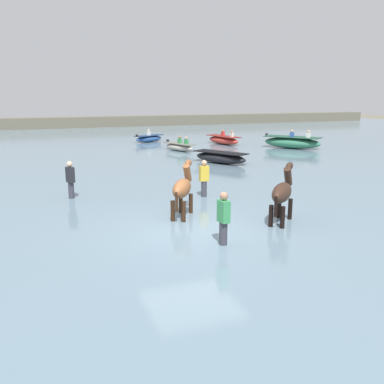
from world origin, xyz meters
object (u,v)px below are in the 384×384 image
object	(u,v)px
boat_distant_east	(292,142)
person_onlooker_right	(71,183)
horse_lead_dark_bay	(282,194)
boat_near_starboard	(223,140)
boat_distant_west	(179,147)
person_spectator_far	(223,222)
boat_mid_outer	(149,138)
boat_near_port	(220,158)
horse_trailing_chestnut	(183,189)
person_wading_mid	(204,181)

from	to	relation	value
boat_distant_east	person_onlooker_right	size ratio (longest dim) A/B	2.42
horse_lead_dark_bay	person_onlooker_right	distance (m)	7.39
horse_lead_dark_bay	boat_near_starboard	world-z (taller)	horse_lead_dark_bay
boat_distant_west	person_spectator_far	bearing A→B (deg)	-105.75
boat_mid_outer	boat_near_starboard	xyz separation A→B (m)	(4.78, -3.41, 0.05)
person_spectator_far	boat_distant_west	bearing A→B (deg)	74.25
boat_distant_east	person_spectator_far	bearing A→B (deg)	-128.97
boat_near_port	boat_mid_outer	size ratio (longest dim) A/B	1.24
horse_lead_dark_bay	boat_near_port	distance (m)	10.62
boat_distant_west	boat_distant_east	size ratio (longest dim) A/B	0.69
horse_trailing_chestnut	boat_distant_west	distance (m)	15.03
boat_near_starboard	boat_distant_west	world-z (taller)	boat_near_starboard
boat_near_starboard	boat_distant_east	size ratio (longest dim) A/B	0.86
boat_distant_east	person_onlooker_right	distance (m)	17.89
boat_near_starboard	boat_distant_west	distance (m)	4.86
boat_near_starboard	person_onlooker_right	world-z (taller)	person_onlooker_right
boat_mid_outer	boat_distant_west	world-z (taller)	boat_mid_outer
horse_trailing_chestnut	boat_mid_outer	size ratio (longest dim) A/B	0.73
boat_mid_outer	person_onlooker_right	size ratio (longest dim) A/B	1.61
horse_trailing_chestnut	person_wading_mid	size ratio (longest dim) A/B	1.17
horse_trailing_chestnut	boat_near_port	world-z (taller)	horse_trailing_chestnut
boat_distant_east	person_spectator_far	world-z (taller)	person_spectator_far
boat_near_port	person_onlooker_right	size ratio (longest dim) A/B	2.00
boat_distant_west	boat_distant_east	distance (m)	7.76
boat_near_port	person_onlooker_right	xyz separation A→B (m)	(-8.17, -5.15, 0.27)
horse_lead_dark_bay	boat_near_starboard	distance (m)	19.31
person_wading_mid	boat_near_starboard	bearing A→B (deg)	62.37
boat_mid_outer	person_onlooker_right	distance (m)	17.99
horse_lead_dark_bay	person_wading_mid	distance (m)	3.74
boat_near_starboard	person_onlooker_right	bearing A→B (deg)	-132.76
boat_near_starboard	person_wading_mid	bearing A→B (deg)	-117.63
horse_lead_dark_bay	boat_mid_outer	bearing A→B (deg)	84.93
boat_near_starboard	boat_distant_west	bearing A→B (deg)	-151.45
person_spectator_far	person_wading_mid	bearing A→B (deg)	72.91
horse_trailing_chestnut	person_spectator_far	xyz separation A→B (m)	(0.10, -2.65, -0.26)
horse_trailing_chestnut	boat_distant_east	bearing A→B (deg)	45.39
boat_near_port	boat_distant_east	bearing A→B (deg)	28.85
person_onlooker_right	boat_near_starboard	bearing A→B (deg)	47.24
horse_lead_dark_bay	boat_near_port	world-z (taller)	horse_lead_dark_bay
boat_near_port	boat_distant_east	world-z (taller)	boat_distant_east
boat_near_starboard	boat_distant_west	xyz separation A→B (m)	(-4.27, -2.32, -0.05)
horse_trailing_chestnut	boat_distant_west	size ratio (longest dim) A/B	0.71
horse_lead_dark_bay	boat_distant_west	size ratio (longest dim) A/B	0.71
boat_distant_east	person_wading_mid	xyz separation A→B (m)	(-10.91, -10.58, 0.16)
horse_trailing_chestnut	person_wading_mid	bearing A→B (deg)	52.98
boat_mid_outer	person_spectator_far	distance (m)	22.99
boat_near_port	boat_distant_east	distance (m)	8.24
boat_near_starboard	boat_distant_east	world-z (taller)	boat_distant_east
horse_trailing_chestnut	boat_near_starboard	world-z (taller)	horse_trailing_chestnut
horse_lead_dark_bay	boat_distant_west	distance (m)	15.98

